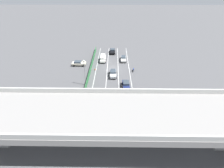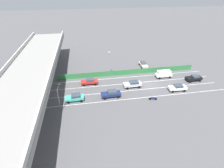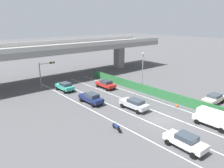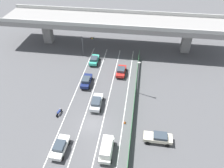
% 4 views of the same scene
% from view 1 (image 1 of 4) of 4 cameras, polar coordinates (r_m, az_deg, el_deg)
% --- Properties ---
extents(ground_plane, '(300.00, 300.00, 0.00)m').
position_cam_1_polar(ground_plane, '(53.21, 0.25, 5.40)').
color(ground_plane, '#4C4C4F').
extents(lane_line_left_edge, '(0.14, 44.64, 0.01)m').
position_cam_1_polar(lane_line_left_edge, '(49.64, 6.27, 3.04)').
color(lane_line_left_edge, silver).
rests_on(lane_line_left_edge, ground).
extents(lane_line_mid_left, '(0.14, 44.64, 0.01)m').
position_cam_1_polar(lane_line_mid_left, '(49.42, 2.23, 3.08)').
color(lane_line_mid_left, silver).
rests_on(lane_line_mid_left, ground).
extents(lane_line_mid_right, '(0.14, 44.64, 0.01)m').
position_cam_1_polar(lane_line_mid_right, '(49.45, -1.83, 3.11)').
color(lane_line_mid_right, silver).
rests_on(lane_line_mid_right, ground).
extents(lane_line_right_edge, '(0.14, 44.64, 0.01)m').
position_cam_1_polar(lane_line_right_edge, '(49.73, -5.87, 3.12)').
color(lane_line_right_edge, silver).
rests_on(lane_line_right_edge, ground).
extents(elevated_overpass, '(57.68, 10.48, 8.29)m').
position_cam_1_polar(elevated_overpass, '(25.80, -0.37, -11.07)').
color(elevated_overpass, gray).
rests_on(elevated_overpass, ground).
extents(green_fence, '(0.10, 40.74, 1.60)m').
position_cam_1_polar(green_fence, '(49.55, -7.74, 3.93)').
color(green_fence, '#2D753D').
rests_on(green_fence, ground).
extents(car_sedan_black, '(2.09, 4.40, 1.59)m').
position_cam_1_polar(car_sedan_black, '(64.57, 0.19, 11.35)').
color(car_sedan_black, black).
rests_on(car_sedan_black, ground).
extents(car_hatchback_white, '(2.13, 4.53, 1.63)m').
position_cam_1_polar(car_hatchback_white, '(58.26, 3.95, 8.83)').
color(car_hatchback_white, silver).
rests_on(car_hatchback_white, ground).
extents(car_sedan_red, '(2.14, 4.47, 1.64)m').
position_cam_1_polar(car_sedan_red, '(39.48, -4.72, -3.99)').
color(car_sedan_red, red).
rests_on(car_sedan_red, ground).
extents(car_sedan_silver, '(2.12, 4.71, 1.65)m').
position_cam_1_polar(car_sedan_silver, '(48.57, 0.36, 3.79)').
color(car_sedan_silver, '#B7BABC').
rests_on(car_sedan_silver, ground).
extents(car_taxi_teal, '(2.09, 4.29, 1.66)m').
position_cam_1_polar(car_taxi_teal, '(36.50, 5.80, -7.59)').
color(car_taxi_teal, teal).
rests_on(car_taxi_teal, ground).
extents(car_van_white, '(2.00, 4.56, 2.09)m').
position_cam_1_polar(car_van_white, '(57.68, -3.16, 8.92)').
color(car_van_white, silver).
rests_on(car_van_white, ground).
extents(car_sedan_navy, '(2.06, 4.73, 1.70)m').
position_cam_1_polar(car_sedan_navy, '(43.30, 4.88, -0.28)').
color(car_sedan_navy, navy).
rests_on(car_sedan_navy, ground).
extents(motorcycle, '(0.67, 1.93, 0.93)m').
position_cam_1_polar(motorcycle, '(51.91, 7.42, 4.93)').
color(motorcycle, black).
rests_on(motorcycle, ground).
extents(parked_sedan_cream, '(4.55, 2.05, 1.55)m').
position_cam_1_polar(parked_sedan_cream, '(55.76, -11.42, 7.08)').
color(parked_sedan_cream, beige).
rests_on(parked_sedan_cream, ground).
extents(traffic_light, '(3.13, 0.40, 5.44)m').
position_cam_1_polar(traffic_light, '(32.75, 10.62, -6.93)').
color(traffic_light, '#47474C').
rests_on(traffic_light, ground).
extents(street_lamp, '(0.60, 0.36, 7.35)m').
position_cam_1_polar(street_lamp, '(43.14, -9.44, 4.65)').
color(street_lamp, gray).
rests_on(street_lamp, ground).
extents(traffic_cone, '(0.47, 0.47, 0.63)m').
position_cam_1_polar(traffic_cone, '(52.41, -5.90, 5.12)').
color(traffic_cone, orange).
rests_on(traffic_cone, ground).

